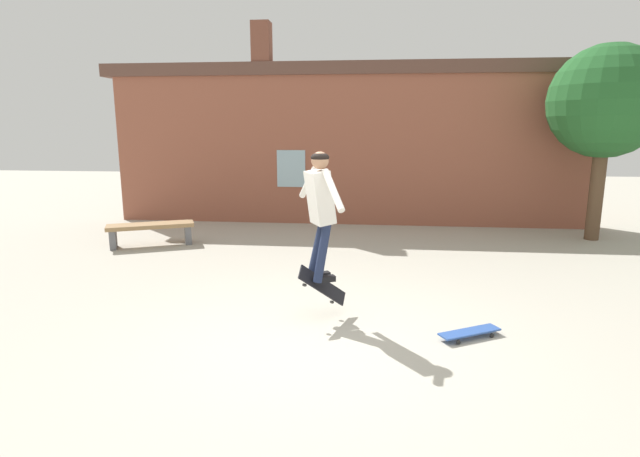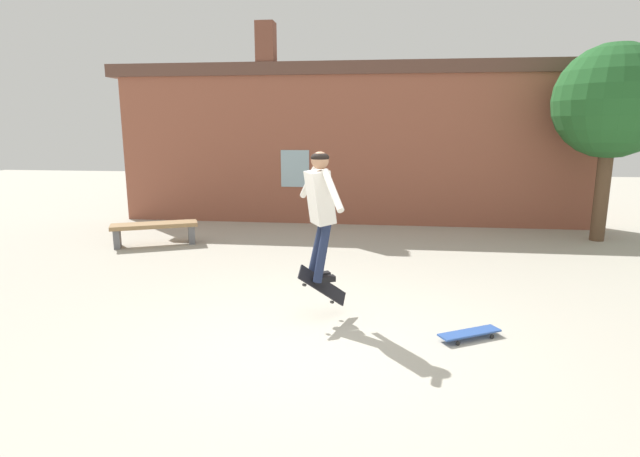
# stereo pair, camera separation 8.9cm
# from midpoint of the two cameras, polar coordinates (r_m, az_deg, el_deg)

# --- Properties ---
(ground_plane) EXTENTS (40.00, 40.00, 0.00)m
(ground_plane) POSITION_cam_midpoint_polar(r_m,az_deg,el_deg) (5.85, -0.45, -12.54)
(ground_plane) COLOR #B2AD9E
(building_backdrop) EXTENTS (12.34, 0.52, 4.82)m
(building_backdrop) POSITION_cam_midpoint_polar(r_m,az_deg,el_deg) (12.34, 3.24, 9.87)
(building_backdrop) COLOR #93513D
(building_backdrop) RESTS_ON ground_plane
(tree_right) EXTENTS (2.30, 2.30, 4.03)m
(tree_right) POSITION_cam_midpoint_polar(r_m,az_deg,el_deg) (11.97, 29.73, 12.38)
(tree_right) COLOR brown
(tree_right) RESTS_ON ground_plane
(park_bench) EXTENTS (1.72, 1.11, 0.46)m
(park_bench) POSITION_cam_midpoint_polar(r_m,az_deg,el_deg) (10.69, -18.99, -0.11)
(park_bench) COLOR #99754C
(park_bench) RESTS_ON ground_plane
(skater) EXTENTS (0.69, 1.22, 1.58)m
(skater) POSITION_cam_midpoint_polar(r_m,az_deg,el_deg) (6.01, -0.42, 2.78)
(skater) COLOR silver
(skateboard_flipping) EXTENTS (0.55, 0.54, 0.62)m
(skateboard_flipping) POSITION_cam_midpoint_polar(r_m,az_deg,el_deg) (6.27, -0.13, -6.57)
(skateboard_flipping) COLOR black
(skateboard_resting) EXTENTS (0.76, 0.53, 0.08)m
(skateboard_resting) POSITION_cam_midpoint_polar(r_m,az_deg,el_deg) (6.10, 16.32, -11.29)
(skateboard_resting) COLOR #2D519E
(skateboard_resting) RESTS_ON ground_plane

